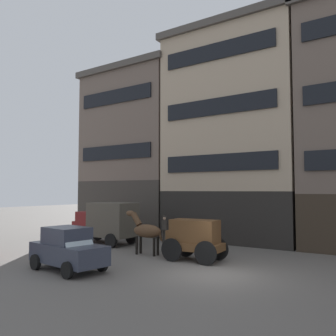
{
  "coord_description": "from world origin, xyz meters",
  "views": [
    {
      "loc": [
        6.68,
        -13.21,
        3.43
      ],
      "look_at": [
        -3.69,
        2.06,
        4.57
      ],
      "focal_mm": 38.1,
      "sensor_mm": 36.0,
      "label": 1
    }
  ],
  "objects_px": {
    "pedestrian_officer": "(164,228)",
    "sedan_light": "(68,249)",
    "cargo_wagon": "(194,237)",
    "draft_horse": "(146,230)",
    "delivery_truck_far": "(106,221)"
  },
  "relations": [
    {
      "from": "cargo_wagon",
      "to": "delivery_truck_far",
      "type": "xyz_separation_m",
      "value": [
        -7.35,
        1.53,
        0.28
      ]
    },
    {
      "from": "sedan_light",
      "to": "pedestrian_officer",
      "type": "xyz_separation_m",
      "value": [
        -1.03,
        8.71,
        0.07
      ]
    },
    {
      "from": "cargo_wagon",
      "to": "sedan_light",
      "type": "height_order",
      "value": "cargo_wagon"
    },
    {
      "from": "sedan_light",
      "to": "pedestrian_officer",
      "type": "bearing_deg",
      "value": 96.72
    },
    {
      "from": "draft_horse",
      "to": "pedestrian_officer",
      "type": "bearing_deg",
      "value": 110.79
    },
    {
      "from": "draft_horse",
      "to": "sedan_light",
      "type": "distance_m",
      "value": 4.87
    },
    {
      "from": "draft_horse",
      "to": "delivery_truck_far",
      "type": "xyz_separation_m",
      "value": [
        -4.4,
        1.53,
        0.15
      ]
    },
    {
      "from": "cargo_wagon",
      "to": "draft_horse",
      "type": "relative_size",
      "value": 1.27
    },
    {
      "from": "pedestrian_officer",
      "to": "sedan_light",
      "type": "bearing_deg",
      "value": -83.28
    },
    {
      "from": "draft_horse",
      "to": "pedestrian_officer",
      "type": "relative_size",
      "value": 1.31
    },
    {
      "from": "cargo_wagon",
      "to": "pedestrian_officer",
      "type": "relative_size",
      "value": 1.66
    },
    {
      "from": "cargo_wagon",
      "to": "sedan_light",
      "type": "bearing_deg",
      "value": -124.99
    },
    {
      "from": "cargo_wagon",
      "to": "delivery_truck_far",
      "type": "distance_m",
      "value": 7.51
    },
    {
      "from": "pedestrian_officer",
      "to": "draft_horse",
      "type": "bearing_deg",
      "value": -69.21
    },
    {
      "from": "cargo_wagon",
      "to": "draft_horse",
      "type": "xyz_separation_m",
      "value": [
        -2.95,
        -0.0,
        0.12
      ]
    }
  ]
}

